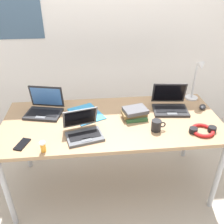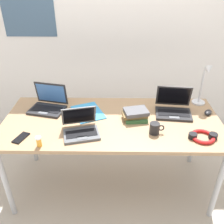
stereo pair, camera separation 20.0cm
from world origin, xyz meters
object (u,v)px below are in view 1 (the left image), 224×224
Objects in this scene: laptop_front_left at (170,105)px; paper_folder_center at (86,114)px; laptop_far_corner at (44,108)px; cell_phone at (22,144)px; desk_lamp at (196,81)px; laptop_by_keyboard at (83,130)px; coffee_mug at (156,125)px; computer_mouse at (203,107)px; pill_bottle at (43,147)px; headphones at (203,130)px; book_stack at (135,113)px.

paper_folder_center is at bearing -179.36° from laptop_front_left.
laptop_far_corner reaches higher than cell_phone.
desk_lamp is 1.14m from laptop_by_keyboard.
paper_folder_center is at bearing -9.20° from laptop_far_corner.
coffee_mug is at bearing -21.68° from laptop_far_corner.
computer_mouse is 0.71× the size of cell_phone.
pill_bottle is (-1.34, -0.46, 0.02)m from computer_mouse.
cell_phone is at bearing -160.10° from desk_lamp.
laptop_far_corner is 0.45m from cell_phone.
laptop_front_left is 1.51× the size of headphones.
cell_phone reaches higher than paper_folder_center.
cell_phone is (-1.47, -0.53, -0.19)m from desk_lamp.
paper_folder_center is 2.74× the size of coffee_mug.
computer_mouse is (0.30, -0.02, -0.03)m from laptop_front_left.
desk_lamp is 1.38m from laptop_far_corner.
book_stack is at bearing -138.28° from computer_mouse.
laptop_far_corner reaches higher than laptop_by_keyboard.
computer_mouse is 0.64m from book_stack.
desk_lamp reaches higher than laptop_front_left.
desk_lamp reaches higher than cell_phone.
computer_mouse is 1.41m from pill_bottle.
laptop_far_corner is at bearing 132.72° from laptop_by_keyboard.
laptop_front_left is at bearing 56.58° from coffee_mug.
headphones is (1.24, -0.41, -0.03)m from laptop_far_corner.
pill_bottle is at bearing -127.45° from computer_mouse.
desk_lamp reaches higher than coffee_mug.
laptop_front_left reaches higher than headphones.
laptop_far_corner is at bearing 177.42° from laptop_front_left.
pill_bottle is (0.16, -0.09, 0.04)m from cell_phone.
book_stack is 1.99× the size of coffee_mug.
coffee_mug is (-0.47, -0.45, -0.15)m from desk_lamp.
cell_phone is at bearing -179.11° from headphones.
desk_lamp is at bearing 76.43° from headphones.
pill_bottle is at bearing -154.61° from desk_lamp.
book_stack is 0.73× the size of paper_folder_center.
laptop_by_keyboard is at bearing -154.74° from book_stack.
coffee_mug is (-0.20, -0.31, -0.00)m from laptop_front_left.
laptop_front_left is at bearing 112.03° from headphones.
coffee_mug is (0.56, 0.00, 0.00)m from laptop_by_keyboard.
desk_lamp is 4.17× the size of computer_mouse.
computer_mouse is 0.58m from coffee_mug.
headphones is (1.35, 0.02, 0.01)m from cell_phone.
pill_bottle is at bearing -8.60° from cell_phone.
headphones is 1.19m from pill_bottle.
laptop_far_corner reaches higher than paper_folder_center.
computer_mouse is at bearing -3.49° from laptop_front_left.
pill_bottle is 0.79m from book_stack.
laptop_front_left reaches higher than book_stack.
computer_mouse is 0.31× the size of paper_folder_center.
laptop_by_keyboard reaches higher than coffee_mug.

